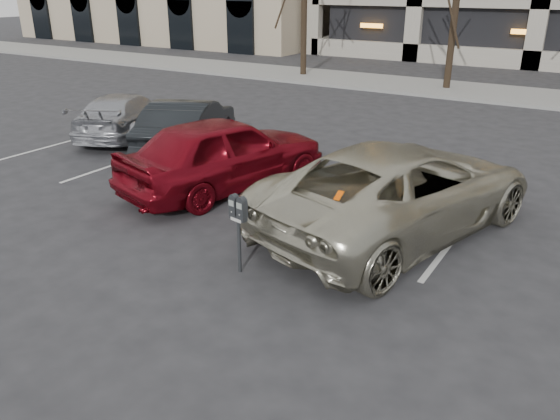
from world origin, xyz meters
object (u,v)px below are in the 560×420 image
parking_meter (238,215)px  car_red (225,153)px  car_dark (188,126)px  car_silver (124,115)px  suv_silver (399,189)px

parking_meter → car_red: bearing=140.8°
car_dark → parking_meter: bearing=113.9°
parking_meter → car_silver: car_silver is taller
suv_silver → car_dark: size_ratio=1.45×
parking_meter → suv_silver: 3.17m
car_red → car_dark: size_ratio=1.09×
parking_meter → car_red: 3.85m
parking_meter → car_red: size_ratio=0.26×
parking_meter → car_dark: (-4.98, 4.56, -0.24)m
parking_meter → car_dark: 6.76m
parking_meter → suv_silver: bearing=71.9°
parking_meter → car_silver: 9.22m
suv_silver → car_dark: bearing=0.6°
parking_meter → suv_silver: suv_silver is taller
car_dark → suv_silver: bearing=141.1°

